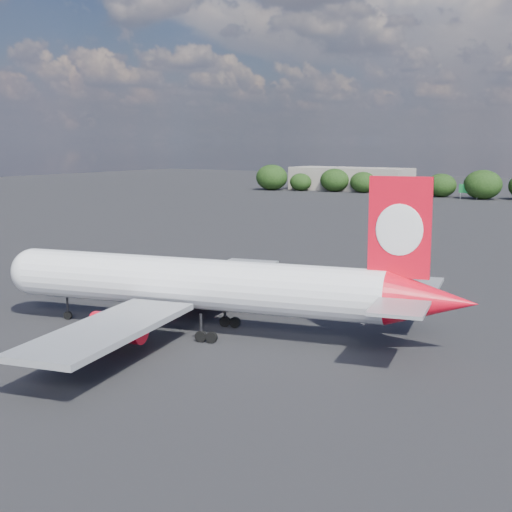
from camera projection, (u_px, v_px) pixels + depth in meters
The scene contains 4 objects.
ground at pixel (346, 257), 107.60m from camera, with size 500.00×500.00×0.00m, color black.
qantas_airliner at pixel (210, 286), 63.93m from camera, with size 44.07×42.19×14.52m.
terminal_building at pixel (351, 179), 250.87m from camera, with size 42.00×16.00×8.00m.
highway_sign at pixel (469, 189), 211.98m from camera, with size 6.00×0.30×4.50m.
Camera 1 is at (48.11, -35.64, 17.31)m, focal length 50.00 mm.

